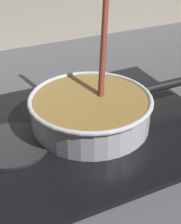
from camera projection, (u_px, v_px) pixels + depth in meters
ground at (89, 197)px, 0.64m from camera, size 2.40×1.60×0.04m
hob_plate at (90, 126)px, 0.79m from camera, size 0.56×0.48×0.01m
burner_ring at (90, 123)px, 0.79m from camera, size 0.20×0.20×0.01m
spare_burner at (12, 144)px, 0.72m from camera, size 0.17×0.17×0.01m
cooking_pan at (91, 110)px, 0.77m from camera, size 0.44×0.28×0.30m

